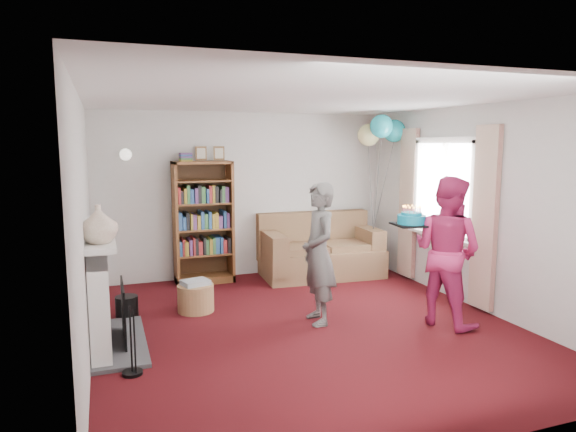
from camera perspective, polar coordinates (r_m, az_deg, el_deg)
name	(u,v)px	position (r m, az deg, el deg)	size (l,w,h in m)	color
ground	(306,327)	(5.87, 2.06, -12.20)	(5.00, 5.00, 0.00)	#370908
wall_back	(246,195)	(7.93, -4.71, 2.38)	(4.50, 0.02, 2.50)	silver
wall_left	(83,228)	(5.16, -21.81, -1.23)	(0.02, 5.00, 2.50)	silver
wall_right	(477,207)	(6.74, 20.24, 0.90)	(0.02, 5.00, 2.50)	silver
ceiling	(308,98)	(5.53, 2.19, 12.97)	(4.50, 5.00, 0.01)	white
fireplace	(106,297)	(5.51, -19.54, -8.44)	(0.55, 1.80, 1.12)	#3F3F42
window_bay	(443,206)	(7.17, 16.81, 1.09)	(0.14, 2.02, 2.20)	white
wall_sconce	(126,154)	(7.47, -17.60, 6.54)	(0.16, 0.23, 0.16)	gold
bookcase	(203,223)	(7.61, -9.45, -0.76)	(0.84, 0.42, 1.99)	#472B14
sofa	(319,252)	(8.00, 3.50, -4.04)	(1.81, 0.96, 0.96)	brown
wicker_basket	(196,297)	(6.42, -10.21, -8.85)	(0.44, 0.44, 0.39)	#A77D4E
person_striped	(319,254)	(5.80, 3.44, -4.19)	(0.59, 0.38, 1.60)	black
person_magenta	(447,251)	(6.02, 17.24, -3.74)	(0.82, 0.64, 1.68)	#B32359
birthday_cake	(412,220)	(5.89, 13.56, -0.39)	(0.38, 0.38, 0.22)	black
balloons	(381,131)	(7.91, 10.33, 9.30)	(0.67, 0.72, 1.77)	#3F3F3F
mantel_vase	(99,224)	(5.01, -20.29, -0.84)	(0.34, 0.34, 0.35)	beige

